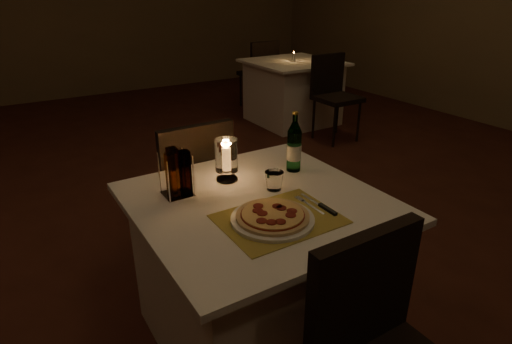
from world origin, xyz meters
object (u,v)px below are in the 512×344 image
chair_far (192,180)px  plate (273,219)px  pizza (273,215)px  hurricane_candle (226,157)px  water_bottle (294,147)px  neighbor_table_right (292,92)px  main_table (258,271)px  tumbler (274,181)px

chair_far → plate: chair_far is taller
pizza → chair_far: bearing=86.8°
plate → hurricane_candle: bearing=85.7°
water_bottle → hurricane_candle: 0.34m
chair_far → water_bottle: (0.31, -0.54, 0.31)m
plate → pizza: 0.02m
water_bottle → neighbor_table_right: bearing=53.6°
main_table → chair_far: size_ratio=1.11×
water_bottle → hurricane_candle: (-0.33, 0.07, -0.00)m
main_table → pizza: bearing=-105.5°
neighbor_table_right → plate: bearing=-127.6°
main_table → chair_far: bearing=90.0°
main_table → pizza: pizza is taller
main_table → neighbor_table_right: 3.57m
water_bottle → hurricane_candle: size_ratio=1.47×
water_bottle → neighbor_table_right: size_ratio=0.29×
pizza → hurricane_candle: size_ratio=1.42×
chair_far → pizza: 0.92m
main_table → pizza: 0.44m
chair_far → water_bottle: bearing=-59.9°
chair_far → plate: size_ratio=2.81×
pizza → tumbler: (0.16, 0.23, 0.01)m
plate → water_bottle: water_bottle is taller
plate → pizza: bearing=-98.6°
pizza → plate: bearing=81.4°
tumbler → hurricane_candle: 0.25m
chair_far → tumbler: bearing=-80.5°
chair_far → plate: 0.92m
main_table → water_bottle: water_bottle is taller
plate → hurricane_candle: 0.44m
chair_far → water_bottle: size_ratio=3.09×
chair_far → pizza: size_ratio=3.21×
plate → pizza: size_ratio=1.14×
pizza → water_bottle: (0.36, 0.36, 0.09)m
neighbor_table_right → hurricane_candle: bearing=-131.6°
plate → neighbor_table_right: bearing=52.4°
plate → water_bottle: bearing=44.7°
main_table → hurricane_candle: hurricane_candle is taller
plate → neighbor_table_right: (2.28, 2.96, -0.38)m
plate → water_bottle: (0.36, 0.36, 0.11)m
main_table → water_bottle: (0.31, 0.18, 0.48)m
plate → tumbler: (0.16, 0.23, 0.03)m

